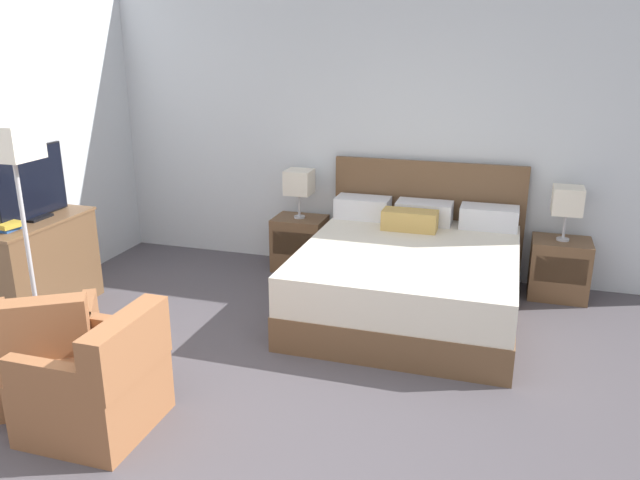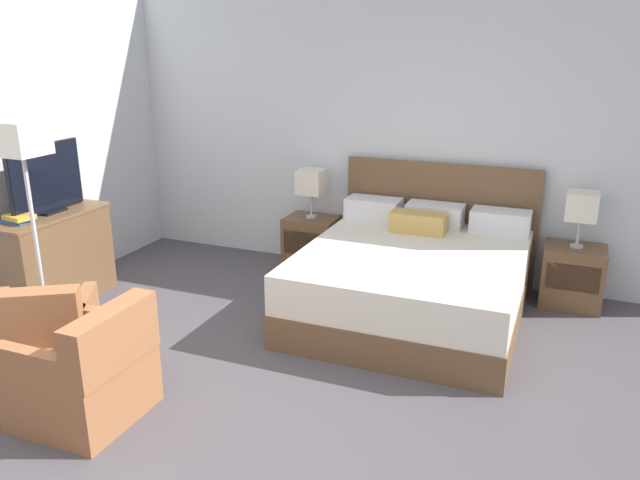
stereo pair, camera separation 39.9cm
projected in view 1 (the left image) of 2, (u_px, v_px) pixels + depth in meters
name	position (u px, v px, depth m)	size (l,w,h in m)	color
ground_plane	(219.00, 470.00, 3.40)	(10.11, 10.11, 0.00)	#4C474C
wall_back	(366.00, 129.00, 6.06)	(6.46, 0.06, 2.81)	silver
bed	(410.00, 275.00, 5.30)	(1.82, 1.99, 1.14)	brown
nightstand_left	(300.00, 243.00, 6.31)	(0.51, 0.40, 0.54)	brown
nightstand_right	(559.00, 269.00, 5.62)	(0.51, 0.40, 0.54)	brown
table_lamp_left	(299.00, 183.00, 6.12)	(0.25, 0.25, 0.48)	#B7B7BC
table_lamp_right	(568.00, 201.00, 5.42)	(0.25, 0.25, 0.48)	#B7B7BC
dresser	(38.00, 265.00, 5.25)	(0.49, 1.06, 0.82)	brown
tv	(31.00, 185.00, 5.09)	(0.18, 0.77, 0.59)	black
book_red_cover	(4.00, 228.00, 4.87)	(0.21, 0.17, 0.03)	#234C8E
book_blue_cover	(5.00, 224.00, 4.85)	(0.22, 0.17, 0.04)	gold
armchair_by_window	(42.00, 356.00, 4.04)	(0.94, 0.94, 0.76)	#935B38
armchair_companion	(99.00, 386.00, 3.69)	(0.69, 0.68, 0.76)	#935B38
floor_lamp	(15.00, 165.00, 4.31)	(0.31, 0.31, 1.69)	#B7B7BC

